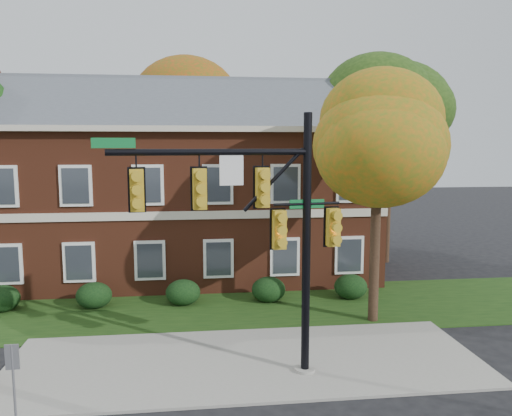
{
  "coord_description": "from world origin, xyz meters",
  "views": [
    {
      "loc": [
        -1.37,
        -13.11,
        6.43
      ],
      "look_at": [
        0.54,
        3.0,
        4.4
      ],
      "focal_mm": 35.0,
      "sensor_mm": 36.0,
      "label": 1
    }
  ],
  "objects": [
    {
      "name": "ground",
      "position": [
        0.0,
        0.0,
        0.0
      ],
      "size": [
        120.0,
        120.0,
        0.0
      ],
      "primitive_type": "plane",
      "color": "black",
      "rests_on": "ground"
    },
    {
      "name": "sidewalk",
      "position": [
        0.0,
        1.0,
        0.04
      ],
      "size": [
        14.0,
        5.0,
        0.08
      ],
      "primitive_type": "cube",
      "color": "gray",
      "rests_on": "ground"
    },
    {
      "name": "grass_strip",
      "position": [
        0.0,
        6.0,
        0.02
      ],
      "size": [
        30.0,
        6.0,
        0.04
      ],
      "primitive_type": "cube",
      "color": "#193811",
      "rests_on": "ground"
    },
    {
      "name": "apartment_building",
      "position": [
        -2.0,
        11.95,
        4.99
      ],
      "size": [
        18.8,
        8.8,
        9.74
      ],
      "color": "brown",
      "rests_on": "ground"
    },
    {
      "name": "hedge_far_left",
      "position": [
        -9.0,
        6.7,
        0.53
      ],
      "size": [
        1.4,
        1.26,
        1.05
      ],
      "primitive_type": "ellipsoid",
      "color": "black",
      "rests_on": "ground"
    },
    {
      "name": "hedge_left",
      "position": [
        -5.5,
        6.7,
        0.53
      ],
      "size": [
        1.4,
        1.26,
        1.05
      ],
      "primitive_type": "ellipsoid",
      "color": "black",
      "rests_on": "ground"
    },
    {
      "name": "hedge_center",
      "position": [
        -2.0,
        6.7,
        0.53
      ],
      "size": [
        1.4,
        1.26,
        1.05
      ],
      "primitive_type": "ellipsoid",
      "color": "black",
      "rests_on": "ground"
    },
    {
      "name": "hedge_right",
      "position": [
        1.5,
        6.7,
        0.53
      ],
      "size": [
        1.4,
        1.26,
        1.05
      ],
      "primitive_type": "ellipsoid",
      "color": "black",
      "rests_on": "ground"
    },
    {
      "name": "hedge_far_right",
      "position": [
        5.0,
        6.7,
        0.53
      ],
      "size": [
        1.4,
        1.26,
        1.05
      ],
      "primitive_type": "ellipsoid",
      "color": "black",
      "rests_on": "ground"
    },
    {
      "name": "tree_near_right",
      "position": [
        5.22,
        3.87,
        6.67
      ],
      "size": [
        4.5,
        4.25,
        8.58
      ],
      "color": "black",
      "rests_on": "ground"
    },
    {
      "name": "tree_right_rear",
      "position": [
        9.31,
        12.81,
        8.12
      ],
      "size": [
        6.3,
        5.95,
        10.62
      ],
      "color": "black",
      "rests_on": "ground"
    },
    {
      "name": "tree_far_rear",
      "position": [
        -0.66,
        19.79,
        8.84
      ],
      "size": [
        6.84,
        6.46,
        11.52
      ],
      "color": "black",
      "rests_on": "ground"
    },
    {
      "name": "traffic_signal",
      "position": [
        0.29,
        -0.08,
        4.54
      ],
      "size": [
        6.51,
        1.08,
        7.31
      ],
      "rotation": [
        0.0,
        0.0,
        0.13
      ],
      "color": "gray",
      "rests_on": "ground"
    },
    {
      "name": "sign_post",
      "position": [
        -5.5,
        -2.0,
        1.41
      ],
      "size": [
        0.3,
        0.06,
        2.07
      ],
      "rotation": [
        0.0,
        0.0,
        0.02
      ],
      "color": "slate",
      "rests_on": "ground"
    }
  ]
}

